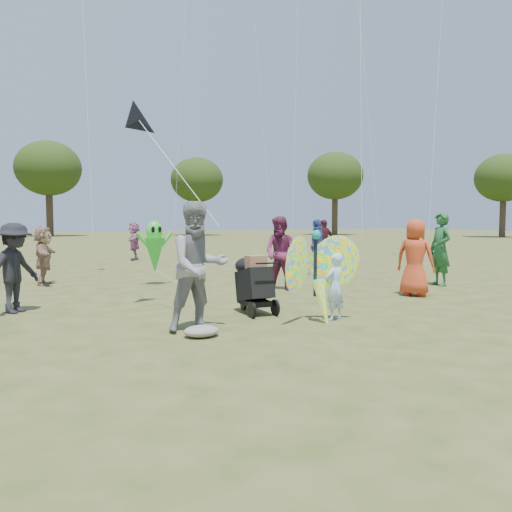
{
  "coord_description": "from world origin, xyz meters",
  "views": [
    {
      "loc": [
        -4.41,
        -6.28,
        1.72
      ],
      "look_at": [
        -0.2,
        1.5,
        1.1
      ],
      "focal_mm": 35.0,
      "sensor_mm": 36.0,
      "label": 1
    }
  ],
  "objects": [
    {
      "name": "delta_kite_rig",
      "position": [
        -1.78,
        3.26,
        3.63
      ],
      "size": [
        1.12,
        2.55,
        2.43
      ],
      "color": "black",
      "rests_on": "ground"
    },
    {
      "name": "crowd_b",
      "position": [
        -3.97,
        4.02,
        0.85
      ],
      "size": [
        1.21,
        1.22,
        1.69
      ],
      "primitive_type": "imported",
      "rotation": [
        0.0,
        0.0,
        0.8
      ],
      "color": "black",
      "rests_on": "ground"
    },
    {
      "name": "crowd_c",
      "position": [
        4.96,
        6.88,
        0.9
      ],
      "size": [
        1.12,
        0.96,
        1.79
      ],
      "primitive_type": "imported",
      "rotation": [
        0.0,
        0.0,
        3.74
      ],
      "color": "#374A98",
      "rests_on": "ground"
    },
    {
      "name": "jogging_stroller",
      "position": [
        -0.08,
        1.84,
        0.61
      ],
      "size": [
        0.55,
        1.07,
        1.09
      ],
      "rotation": [
        0.0,
        0.0,
        -0.08
      ],
      "color": "black",
      "rests_on": "ground"
    },
    {
      "name": "ground",
      "position": [
        0.0,
        0.0,
        0.0
      ],
      "size": [
        160.0,
        160.0,
        0.0
      ],
      "primitive_type": "plane",
      "color": "#51592B",
      "rests_on": "ground"
    },
    {
      "name": "crowd_h",
      "position": [
        8.76,
        11.69,
        0.9
      ],
      "size": [
        1.1,
        0.56,
        1.79
      ],
      "primitive_type": "imported",
      "rotation": [
        0.0,
        0.0,
        3.27
      ],
      "color": "#4F1A25",
      "rests_on": "ground"
    },
    {
      "name": "alien_kite",
      "position": [
        -0.45,
        6.77,
        0.97
      ],
      "size": [
        1.12,
        0.69,
        1.74
      ],
      "color": "green",
      "rests_on": "ground"
    },
    {
      "name": "grey_bag",
      "position": [
        -1.64,
        0.55,
        0.09
      ],
      "size": [
        0.54,
        0.44,
        0.17
      ],
      "primitive_type": "ellipsoid",
      "color": "gray",
      "rests_on": "ground"
    },
    {
      "name": "crowd_d",
      "position": [
        -3.08,
        8.18,
        0.79
      ],
      "size": [
        0.78,
        1.54,
        1.58
      ],
      "primitive_type": "imported",
      "rotation": [
        0.0,
        0.0,
        1.35
      ],
      "color": "#99755E",
      "rests_on": "ground"
    },
    {
      "name": "adult_man",
      "position": [
        -1.52,
        0.95,
        1.02
      ],
      "size": [
        1.0,
        0.78,
        2.03
      ],
      "primitive_type": "imported",
      "rotation": [
        0.0,
        0.0,
        0.01
      ],
      "color": "gray",
      "rests_on": "ground"
    },
    {
      "name": "crowd_e",
      "position": [
        2.03,
        4.3,
        0.92
      ],
      "size": [
        1.06,
        1.13,
        1.84
      ],
      "primitive_type": "imported",
      "rotation": [
        0.0,
        0.0,
        5.27
      ],
      "color": "#6D2447",
      "rests_on": "ground"
    },
    {
      "name": "tree_line",
      "position": [
        3.67,
        44.99,
        6.86
      ],
      "size": [
        91.78,
        33.6,
        10.79
      ],
      "color": "#3A2D21",
      "rests_on": "ground"
    },
    {
      "name": "crowd_a",
      "position": [
        4.23,
        2.01,
        0.89
      ],
      "size": [
        0.9,
        1.03,
        1.77
      ],
      "primitive_type": "imported",
      "rotation": [
        0.0,
        0.0,
        2.06
      ],
      "color": "#CD4320",
      "rests_on": "ground"
    },
    {
      "name": "crowd_j",
      "position": [
        1.34,
        15.69,
        0.84
      ],
      "size": [
        0.87,
        1.63,
        1.68
      ],
      "primitive_type": "imported",
      "rotation": [
        0.0,
        0.0,
        4.46
      ],
      "color": "#AA6191",
      "rests_on": "ground"
    },
    {
      "name": "butterfly_kite",
      "position": [
        0.51,
        0.6,
        0.8
      ],
      "size": [
        1.74,
        0.75,
        1.77
      ],
      "color": "red",
      "rests_on": "ground"
    },
    {
      "name": "child_girl",
      "position": [
        0.87,
        0.61,
        0.58
      ],
      "size": [
        0.49,
        0.39,
        1.17
      ],
      "primitive_type": "imported",
      "rotation": [
        0.0,
        0.0,
        3.42
      ],
      "color": "#B4D0FF",
      "rests_on": "ground"
    },
    {
      "name": "crowd_f",
      "position": [
        6.19,
        3.01,
        0.98
      ],
      "size": [
        0.59,
        0.78,
        1.95
      ],
      "primitive_type": "imported",
      "rotation": [
        0.0,
        0.0,
        4.53
      ],
      "color": "#215A2D",
      "rests_on": "ground"
    }
  ]
}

